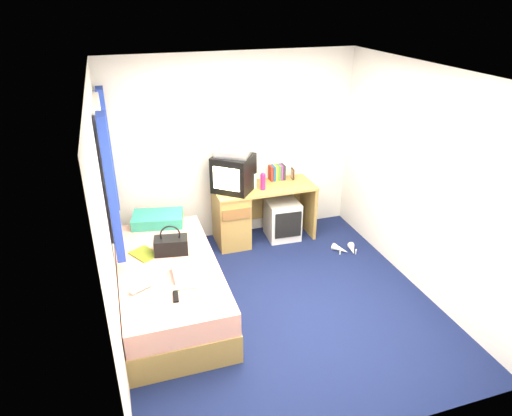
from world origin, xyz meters
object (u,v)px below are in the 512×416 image
object	(u,v)px
bed	(170,286)
towel	(190,270)
crt_tv	(233,173)
storage_cube	(282,219)
picture_frame	(293,174)
magazine	(144,254)
aerosol_can	(255,181)
pillow	(158,219)
handbag	(171,245)
vcr	(233,153)
remote_control	(176,297)
water_bottle	(141,287)
pink_water_bottle	(263,182)
colour_swatch_fan	(186,287)
white_heels	(346,249)
desk	(244,213)

from	to	relation	value
bed	towel	bearing A→B (deg)	-54.23
crt_tv	storage_cube	bearing A→B (deg)	33.72
crt_tv	picture_frame	xyz separation A→B (m)	(0.85, 0.13, -0.16)
magazine	aerosol_can	bearing A→B (deg)	30.25
pillow	aerosol_can	bearing A→B (deg)	9.49
bed	picture_frame	xyz separation A→B (m)	(1.86, 1.27, 0.55)
towel	aerosol_can	bearing A→B (deg)	51.60
handbag	towel	bearing A→B (deg)	-67.16
vcr	remote_control	bearing A→B (deg)	-88.00
handbag	water_bottle	distance (m)	0.69
pillow	picture_frame	world-z (taller)	picture_frame
pillow	pink_water_bottle	size ratio (longest dim) A/B	2.86
picture_frame	handbag	xyz separation A→B (m)	(-1.79, -1.07, -0.19)
bed	remote_control	world-z (taller)	remote_control
bed	storage_cube	xyz separation A→B (m)	(1.66, 1.08, -0.01)
towel	water_bottle	size ratio (longest dim) A/B	1.64
pillow	water_bottle	bearing A→B (deg)	-103.68
crt_tv	pink_water_bottle	distance (m)	0.39
vcr	colour_swatch_fan	world-z (taller)	vcr
remote_control	colour_swatch_fan	bearing A→B (deg)	52.45
water_bottle	colour_swatch_fan	bearing A→B (deg)	-13.11
white_heels	storage_cube	bearing A→B (deg)	135.09
colour_swatch_fan	towel	bearing A→B (deg)	68.03
water_bottle	vcr	bearing A→B (deg)	49.29
pink_water_bottle	magazine	distance (m)	1.78
towel	pillow	bearing A→B (deg)	98.25
picture_frame	towel	size ratio (longest dim) A/B	0.43
vcr	pink_water_bottle	bearing A→B (deg)	16.42
towel	vcr	bearing A→B (deg)	59.53
picture_frame	handbag	distance (m)	2.09
bed	pink_water_bottle	distance (m)	1.82
pink_water_bottle	colour_swatch_fan	xyz separation A→B (m)	(-1.26, -1.51, -0.31)
colour_swatch_fan	white_heels	distance (m)	2.43
desk	crt_tv	size ratio (longest dim) A/B	2.09
picture_frame	pink_water_bottle	xyz separation A→B (m)	(-0.50, -0.23, 0.03)
colour_swatch_fan	remote_control	world-z (taller)	remote_control
picture_frame	aerosol_can	bearing A→B (deg)	-156.89
pink_water_bottle	white_heels	bearing A→B (deg)	-32.89
handbag	water_bottle	world-z (taller)	handbag
handbag	pink_water_bottle	bearing A→B (deg)	42.13
aerosol_can	white_heels	xyz separation A→B (m)	(1.02, -0.68, -0.81)
desk	aerosol_can	xyz separation A→B (m)	(0.14, -0.02, 0.44)
storage_cube	pillow	bearing A→B (deg)	-171.49
pillow	towel	size ratio (longest dim) A/B	1.76
desk	magazine	size ratio (longest dim) A/B	4.64
remote_control	crt_tv	bearing A→B (deg)	64.89
pillow	towel	xyz separation A→B (m)	(0.17, -1.17, -0.01)
storage_cube	magazine	distance (m)	2.06
bed	storage_cube	distance (m)	1.98
vcr	white_heels	bearing A→B (deg)	3.77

